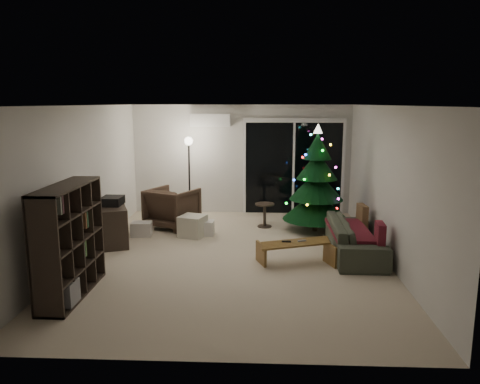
# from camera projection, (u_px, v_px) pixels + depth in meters

# --- Properties ---
(room) EXTENTS (6.50, 7.51, 2.60)m
(room) POSITION_uv_depth(u_px,v_px,m) (261.00, 182.00, 9.10)
(room) COLOR beige
(room) RESTS_ON ground
(bookshelf) EXTENTS (0.68, 1.54, 1.50)m
(bookshelf) POSITION_uv_depth(u_px,v_px,m) (56.00, 241.00, 6.17)
(bookshelf) COLOR #2A2421
(bookshelf) RESTS_ON floor
(media_cabinet) EXTENTS (0.81, 1.21, 0.71)m
(media_cabinet) POSITION_uv_depth(u_px,v_px,m) (113.00, 224.00, 8.58)
(media_cabinet) COLOR #2A2421
(media_cabinet) RESTS_ON floor
(stereo) EXTENTS (0.36, 0.43, 0.15)m
(stereo) POSITION_uv_depth(u_px,v_px,m) (112.00, 201.00, 8.50)
(stereo) COLOR black
(stereo) RESTS_ON media_cabinet
(armchair) EXTENTS (1.19, 1.20, 0.83)m
(armchair) POSITION_uv_depth(u_px,v_px,m) (172.00, 208.00, 9.64)
(armchair) COLOR #412C21
(armchair) RESTS_ON floor
(ottoman) EXTENTS (0.57, 0.57, 0.41)m
(ottoman) POSITION_uv_depth(u_px,v_px,m) (193.00, 226.00, 9.01)
(ottoman) COLOR silver
(ottoman) RESTS_ON floor
(cardboard_box_a) EXTENTS (0.40, 0.32, 0.27)m
(cardboard_box_a) POSITION_uv_depth(u_px,v_px,m) (142.00, 229.00, 9.05)
(cardboard_box_a) COLOR beige
(cardboard_box_a) RESTS_ON floor
(cardboard_box_b) EXTENTS (0.40, 0.30, 0.28)m
(cardboard_box_b) POSITION_uv_depth(u_px,v_px,m) (204.00, 228.00, 9.12)
(cardboard_box_b) COLOR beige
(cardboard_box_b) RESTS_ON floor
(side_table) EXTENTS (0.45, 0.45, 0.50)m
(side_table) POSITION_uv_depth(u_px,v_px,m) (265.00, 215.00, 9.69)
(side_table) COLOR #2A2421
(side_table) RESTS_ON floor
(floor_lamp) EXTENTS (0.28, 0.28, 1.75)m
(floor_lamp) POSITION_uv_depth(u_px,v_px,m) (189.00, 180.00, 10.28)
(floor_lamp) COLOR black
(floor_lamp) RESTS_ON floor
(sofa) EXTENTS (0.83, 2.03, 0.59)m
(sofa) POSITION_uv_depth(u_px,v_px,m) (355.00, 238.00, 7.91)
(sofa) COLOR #4E5643
(sofa) RESTS_ON floor
(sofa_throw) EXTENTS (0.63, 1.45, 0.05)m
(sofa_throw) POSITION_uv_depth(u_px,v_px,m) (349.00, 230.00, 7.89)
(sofa_throw) COLOR maroon
(sofa_throw) RESTS_ON sofa
(cushion_a) EXTENTS (0.15, 0.39, 0.39)m
(cushion_a) POSITION_uv_depth(u_px,v_px,m) (362.00, 215.00, 8.49)
(cushion_a) COLOR brown
(cushion_a) RESTS_ON sofa
(cushion_b) EXTENTS (0.14, 0.39, 0.39)m
(cushion_b) POSITION_uv_depth(u_px,v_px,m) (380.00, 235.00, 7.22)
(cushion_b) COLOR maroon
(cushion_b) RESTS_ON sofa
(coffee_table) EXTENTS (1.23, 0.78, 0.37)m
(coffee_table) POSITION_uv_depth(u_px,v_px,m) (296.00, 253.00, 7.45)
(coffee_table) COLOR brown
(coffee_table) RESTS_ON floor
(remote_a) EXTENTS (0.14, 0.04, 0.02)m
(remote_a) POSITION_uv_depth(u_px,v_px,m) (286.00, 241.00, 7.42)
(remote_a) COLOR black
(remote_a) RESTS_ON coffee_table
(remote_b) EXTENTS (0.14, 0.08, 0.02)m
(remote_b) POSITION_uv_depth(u_px,v_px,m) (302.00, 241.00, 7.46)
(remote_b) COLOR slate
(remote_b) RESTS_ON coffee_table
(christmas_tree) EXTENTS (1.55, 1.55, 2.14)m
(christmas_tree) POSITION_uv_depth(u_px,v_px,m) (317.00, 178.00, 9.23)
(christmas_tree) COLOR black
(christmas_tree) RESTS_ON floor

